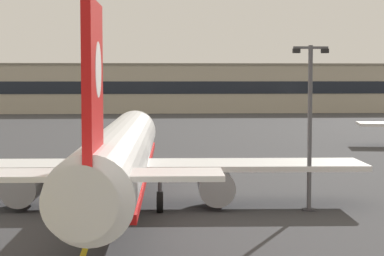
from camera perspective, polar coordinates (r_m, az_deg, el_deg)
taxiway_centreline at (r=62.76m, az=-6.47°, el=-3.67°), size 0.81×180.00×0.01m
airliner_foreground at (r=46.71m, az=-5.73°, el=-2.19°), size 32.16×41.49×11.65m
apron_lamp_post at (r=45.77m, az=9.32°, el=0.32°), size 2.24×0.90×10.42m
safety_cone_by_nose_gear at (r=62.07m, az=-5.16°, el=-3.51°), size 0.44×0.44×0.55m
terminal_building at (r=168.81m, az=-4.56°, el=3.18°), size 124.26×12.40×11.42m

